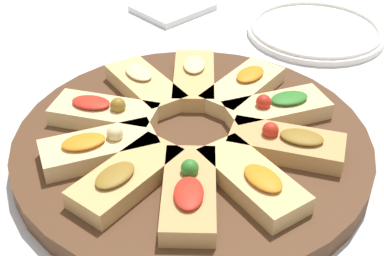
{
  "coord_description": "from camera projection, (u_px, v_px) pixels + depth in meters",
  "views": [
    {
      "loc": [
        0.39,
        0.34,
        0.41
      ],
      "look_at": [
        0.0,
        0.0,
        0.04
      ],
      "focal_mm": 50.0,
      "sensor_mm": 36.0,
      "label": 1
    }
  ],
  "objects": [
    {
      "name": "focaccia_slice_6",
      "position": [
        126.0,
        177.0,
        0.56
      ],
      "size": [
        0.13,
        0.06,
        0.03
      ],
      "color": "tan",
      "rests_on": "serving_board"
    },
    {
      "name": "focaccia_slice_4",
      "position": [
        104.0,
        113.0,
        0.66
      ],
      "size": [
        0.1,
        0.14,
        0.04
      ],
      "color": "#E5C689",
      "rests_on": "serving_board"
    },
    {
      "name": "ground_plane",
      "position": [
        192.0,
        152.0,
        0.65
      ],
      "size": [
        3.0,
        3.0,
        0.0
      ],
      "primitive_type": "plane",
      "color": "silver"
    },
    {
      "name": "napkin_stack",
      "position": [
        173.0,
        8.0,
        0.99
      ],
      "size": [
        0.14,
        0.12,
        0.01
      ],
      "primitive_type": "cube",
      "rotation": [
        0.0,
        0.0,
        -0.1
      ],
      "color": "white",
      "rests_on": "ground_plane"
    },
    {
      "name": "focaccia_slice_5",
      "position": [
        99.0,
        148.0,
        0.6
      ],
      "size": [
        0.14,
        0.11,
        0.04
      ],
      "color": "#E5C689",
      "rests_on": "serving_board"
    },
    {
      "name": "focaccia_slice_8",
      "position": [
        253.0,
        180.0,
        0.56
      ],
      "size": [
        0.08,
        0.14,
        0.03
      ],
      "color": "#DBB775",
      "rests_on": "serving_board"
    },
    {
      "name": "plate_left",
      "position": [
        315.0,
        30.0,
        0.91
      ],
      "size": [
        0.23,
        0.23,
        0.02
      ],
      "color": "white",
      "rests_on": "ground_plane"
    },
    {
      "name": "focaccia_slice_9",
      "position": [
        286.0,
        144.0,
        0.61
      ],
      "size": [
        0.1,
        0.14,
        0.04
      ],
      "color": "tan",
      "rests_on": "serving_board"
    },
    {
      "name": "focaccia_slice_1",
      "position": [
        243.0,
        87.0,
        0.7
      ],
      "size": [
        0.13,
        0.06,
        0.03
      ],
      "color": "#E5C689",
      "rests_on": "serving_board"
    },
    {
      "name": "focaccia_slice_0",
      "position": [
        277.0,
        109.0,
        0.66
      ],
      "size": [
        0.14,
        0.11,
        0.04
      ],
      "color": "#E5C689",
      "rests_on": "serving_board"
    },
    {
      "name": "focaccia_slice_2",
      "position": [
        194.0,
        78.0,
        0.72
      ],
      "size": [
        0.13,
        0.12,
        0.03
      ],
      "color": "tan",
      "rests_on": "serving_board"
    },
    {
      "name": "serving_board",
      "position": [
        192.0,
        144.0,
        0.65
      ],
      "size": [
        0.43,
        0.43,
        0.03
      ],
      "primitive_type": "cylinder",
      "color": "#51331E",
      "rests_on": "ground_plane"
    },
    {
      "name": "focaccia_slice_3",
      "position": [
        145.0,
        86.0,
        0.71
      ],
      "size": [
        0.09,
        0.14,
        0.03
      ],
      "color": "#DBB775",
      "rests_on": "serving_board"
    },
    {
      "name": "focaccia_slice_7",
      "position": [
        189.0,
        192.0,
        0.54
      ],
      "size": [
        0.13,
        0.12,
        0.04
      ],
      "color": "tan",
      "rests_on": "serving_board"
    }
  ]
}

